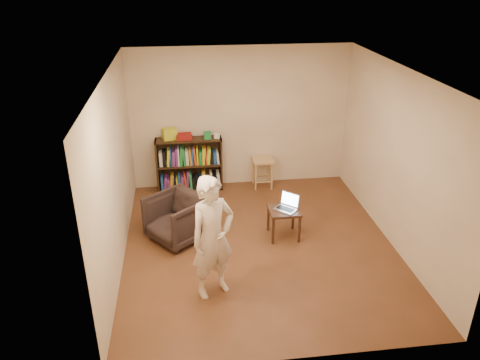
{
  "coord_description": "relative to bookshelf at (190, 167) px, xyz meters",
  "views": [
    {
      "loc": [
        -1.05,
        -5.9,
        3.9
      ],
      "look_at": [
        -0.25,
        0.35,
        0.94
      ],
      "focal_mm": 35.0,
      "sensor_mm": 36.0,
      "label": 1
    }
  ],
  "objects": [
    {
      "name": "person",
      "position": [
        0.21,
        -3.09,
        0.38
      ],
      "size": [
        0.71,
        0.62,
        1.63
      ],
      "primitive_type": "imported",
      "rotation": [
        0.0,
        0.0,
        0.47
      ],
      "color": "beige",
      "rests_on": "floor"
    },
    {
      "name": "wall_right",
      "position": [
        2.97,
        -2.09,
        0.86
      ],
      "size": [
        0.0,
        4.5,
        4.5
      ],
      "primitive_type": "plane",
      "rotation": [
        1.57,
        0.0,
        -1.57
      ],
      "color": "beige",
      "rests_on": "floor"
    },
    {
      "name": "box_yellow",
      "position": [
        -0.33,
        0.02,
        0.66
      ],
      "size": [
        0.28,
        0.23,
        0.2
      ],
      "primitive_type": "cube",
      "rotation": [
        0.0,
        0.0,
        0.25
      ],
      "color": "gold",
      "rests_on": "bookshelf"
    },
    {
      "name": "wall_left",
      "position": [
        -1.03,
        -2.09,
        0.86
      ],
      "size": [
        0.0,
        4.5,
        4.5
      ],
      "primitive_type": "plane",
      "rotation": [
        1.57,
        0.0,
        1.57
      ],
      "color": "beige",
      "rests_on": "floor"
    },
    {
      "name": "box_green",
      "position": [
        0.35,
        -0.04,
        0.62
      ],
      "size": [
        0.13,
        0.13,
        0.12
      ],
      "primitive_type": "cube",
      "rotation": [
        0.0,
        0.0,
        0.02
      ],
      "color": "#217C39",
      "rests_on": "bookshelf"
    },
    {
      "name": "bookshelf",
      "position": [
        0.0,
        0.0,
        0.0
      ],
      "size": [
        1.2,
        0.3,
        1.0
      ],
      "color": "black",
      "rests_on": "floor"
    },
    {
      "name": "ceiling",
      "position": [
        0.97,
        -2.09,
        2.16
      ],
      "size": [
        4.5,
        4.5,
        0.0
      ],
      "primitive_type": "plane",
      "color": "white",
      "rests_on": "wall_back"
    },
    {
      "name": "stool",
      "position": [
        1.36,
        -0.06,
        0.01
      ],
      "size": [
        0.39,
        0.39,
        0.56
      ],
      "color": "tan",
      "rests_on": "floor"
    },
    {
      "name": "box_white",
      "position": [
        0.52,
        -0.03,
        0.6
      ],
      "size": [
        0.11,
        0.11,
        0.08
      ],
      "primitive_type": "cube",
      "rotation": [
        0.0,
        0.0,
        -0.18
      ],
      "color": "silver",
      "rests_on": "bookshelf"
    },
    {
      "name": "wall_back",
      "position": [
        0.97,
        0.16,
        0.86
      ],
      "size": [
        4.0,
        0.0,
        4.0
      ],
      "primitive_type": "plane",
      "rotation": [
        1.57,
        0.0,
        0.0
      ],
      "color": "beige",
      "rests_on": "floor"
    },
    {
      "name": "armchair",
      "position": [
        -0.25,
        -1.74,
        -0.08
      ],
      "size": [
        1.09,
        1.09,
        0.72
      ],
      "primitive_type": "imported",
      "rotation": [
        0.0,
        0.0,
        -0.89
      ],
      "color": "#2C211D",
      "rests_on": "floor"
    },
    {
      "name": "floor",
      "position": [
        0.97,
        -2.09,
        -0.44
      ],
      "size": [
        4.5,
        4.5,
        0.0
      ],
      "primitive_type": "plane",
      "color": "#4F2F19",
      "rests_on": "ground"
    },
    {
      "name": "side_table",
      "position": [
        1.38,
        -1.88,
        -0.04
      ],
      "size": [
        0.47,
        0.47,
        0.48
      ],
      "color": "#321B10",
      "rests_on": "floor"
    },
    {
      "name": "laptop",
      "position": [
        1.43,
        -1.86,
        0.09
      ],
      "size": [
        0.41,
        0.41,
        0.24
      ],
      "rotation": [
        0.0,
        0.0,
        -0.75
      ],
      "color": "#AFAEB3",
      "rests_on": "side_table"
    },
    {
      "name": "red_cloth",
      "position": [
        -0.08,
        -0.01,
        0.61
      ],
      "size": [
        0.3,
        0.23,
        0.09
      ],
      "primitive_type": "cube",
      "rotation": [
        0.0,
        0.0,
        0.11
      ],
      "color": "maroon",
      "rests_on": "bookshelf"
    }
  ]
}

